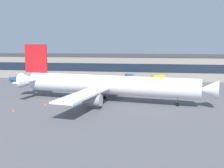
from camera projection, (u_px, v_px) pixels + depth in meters
ground_plane at (125, 102)px, 89.47m from camera, size 600.00×600.00×0.00m
terminal_building at (139, 66)px, 148.41m from camera, size 177.61×17.46×12.44m
airliner at (107, 85)px, 90.14m from camera, size 64.76×55.61×17.81m
catering_truck at (38, 76)px, 141.60m from camera, size 5.04×7.65×4.15m
stair_truck at (158, 78)px, 133.53m from camera, size 6.29×5.41×3.55m
baggage_tug at (93, 80)px, 134.65m from camera, size 2.16×3.63×1.85m
fuel_truck at (130, 78)px, 136.97m from camera, size 5.11×8.85×3.35m
follow_me_car at (166, 83)px, 125.17m from camera, size 4.79×3.45×1.85m
belt_loader at (16, 79)px, 139.35m from camera, size 5.79×6.08×1.95m
traffic_cone_0 at (86, 105)px, 84.22m from camera, size 0.45×0.45×0.57m
traffic_cone_1 at (13, 110)px, 77.49m from camera, size 0.60×0.60×0.75m
traffic_cone_2 at (45, 104)px, 85.21m from camera, size 0.58×0.58×0.73m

